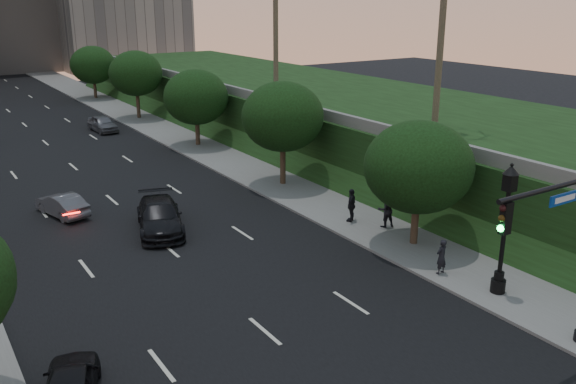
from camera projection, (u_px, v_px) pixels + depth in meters
road_surface at (81, 173)px, 42.28m from camera, size 16.00×140.00×0.02m
sidewalk_right at (214, 153)px, 47.55m from camera, size 4.50×140.00×0.15m
embankment at (349, 117)px, 51.43m from camera, size 18.00×90.00×4.00m
parapet_wall at (262, 98)px, 46.32m from camera, size 0.35×90.00×0.70m
tree_right_a at (419, 167)px, 28.77m from camera, size 5.20×5.20×6.24m
tree_right_b at (283, 117)px, 38.22m from camera, size 5.20×5.20×6.74m
tree_right_c at (196, 97)px, 48.77m from camera, size 5.20×5.20×6.24m
tree_right_d at (136, 73)px, 59.82m from camera, size 5.20×5.20×6.74m
tree_right_e at (93, 65)px, 71.97m from camera, size 5.20×5.20×6.24m
street_lamp at (504, 235)px, 24.22m from camera, size 0.64×0.64×5.62m
sedan_mid_left at (62, 205)px, 33.94m from camera, size 2.30×4.10×1.28m
sedan_near_right at (160, 217)px, 31.67m from camera, size 3.71×5.84×1.58m
sedan_far_right at (103, 124)px, 55.21m from camera, size 2.01×4.37×1.45m
pedestrian_a at (441, 257)px, 26.41m from camera, size 0.60×0.42×1.57m
pedestrian_b at (386, 209)px, 31.80m from camera, size 1.06×0.90×1.90m
pedestrian_c at (351, 205)px, 32.59m from camera, size 1.13×0.97×1.82m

